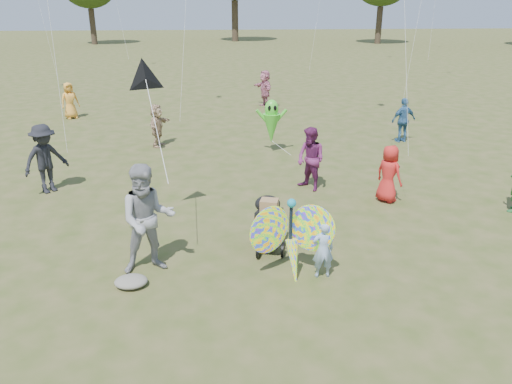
% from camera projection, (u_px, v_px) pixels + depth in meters
% --- Properties ---
extents(ground, '(160.00, 160.00, 0.00)m').
position_uv_depth(ground, '(274.00, 278.00, 9.00)').
color(ground, '#51592B').
rests_on(ground, ground).
extents(child_girl, '(0.41, 0.28, 1.08)m').
position_uv_depth(child_girl, '(323.00, 250.00, 8.88)').
color(child_girl, '#92ADCF').
rests_on(child_girl, ground).
extents(adult_man, '(1.13, 0.96, 2.05)m').
position_uv_depth(adult_man, '(148.00, 219.00, 8.93)').
color(adult_man, gray).
rests_on(adult_man, ground).
extents(grey_bag, '(0.58, 0.47, 0.18)m').
position_uv_depth(grey_bag, '(131.00, 281.00, 8.72)').
color(grey_bag, slate).
rests_on(grey_bag, ground).
extents(crowd_a, '(0.77, 0.83, 1.43)m').
position_uv_depth(crowd_a, '(389.00, 174.00, 12.21)').
color(crowd_a, red).
rests_on(crowd_a, ground).
extents(crowd_b, '(1.30, 1.28, 1.80)m').
position_uv_depth(crowd_b, '(45.00, 159.00, 12.74)').
color(crowd_b, black).
rests_on(crowd_b, ground).
extents(crowd_c, '(0.97, 0.58, 1.54)m').
position_uv_depth(crowd_c, '(403.00, 120.00, 17.38)').
color(crowd_c, '#366695').
rests_on(crowd_c, ground).
extents(crowd_d, '(0.80, 1.41, 1.45)m').
position_uv_depth(crowd_d, '(157.00, 125.00, 16.87)').
color(crowd_d, tan).
rests_on(crowd_d, ground).
extents(crowd_e, '(0.98, 1.03, 1.67)m').
position_uv_depth(crowd_e, '(311.00, 159.00, 12.93)').
color(crowd_e, '#692357').
rests_on(crowd_e, ground).
extents(crowd_g, '(0.88, 0.81, 1.50)m').
position_uv_depth(crowd_g, '(70.00, 101.00, 20.87)').
color(crowd_g, gold).
rests_on(crowd_g, ground).
extents(crowd_j, '(0.97, 1.63, 1.68)m').
position_uv_depth(crowd_j, '(265.00, 88.00, 23.20)').
color(crowd_j, '#BB6B83').
rests_on(crowd_j, ground).
extents(jogging_stroller, '(0.68, 1.12, 1.09)m').
position_uv_depth(jogging_stroller, '(269.00, 220.00, 9.89)').
color(jogging_stroller, black).
rests_on(jogging_stroller, ground).
extents(butterfly_kite, '(1.74, 0.75, 1.70)m').
position_uv_depth(butterfly_kite, '(292.00, 239.00, 8.81)').
color(butterfly_kite, orange).
rests_on(butterfly_kite, ground).
extents(delta_kite_rig, '(0.96, 2.25, 1.98)m').
position_uv_depth(delta_kite_rig, '(146.00, 79.00, 10.00)').
color(delta_kite_rig, black).
rests_on(delta_kite_rig, ground).
extents(alien_kite, '(1.12, 0.69, 1.74)m').
position_uv_depth(alien_kite, '(271.00, 123.00, 16.09)').
color(alien_kite, '#49CB2F').
rests_on(alien_kite, ground).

